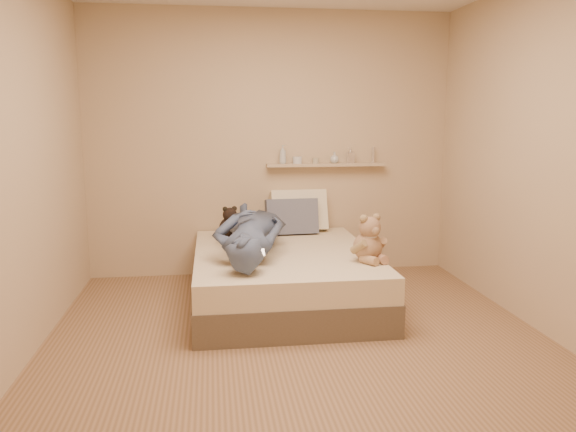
{
  "coord_description": "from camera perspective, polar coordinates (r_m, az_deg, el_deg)",
  "views": [
    {
      "loc": [
        -0.59,
        -3.67,
        1.57
      ],
      "look_at": [
        0.0,
        0.65,
        0.8
      ],
      "focal_mm": 35.0,
      "sensor_mm": 36.0,
      "label": 1
    }
  ],
  "objects": [
    {
      "name": "shelf_bottles",
      "position": [
        5.62,
        3.2,
        6.03
      ],
      "size": [
        0.98,
        0.1,
        0.18
      ],
      "color": "#B9C0C2",
      "rests_on": "wall_shelf"
    },
    {
      "name": "wall_shelf",
      "position": [
        5.64,
        3.92,
        5.22
      ],
      "size": [
        1.2,
        0.12,
        0.03
      ],
      "primitive_type": "cube",
      "color": "tan",
      "rests_on": "wall_back"
    },
    {
      "name": "pillow_cream",
      "position": [
        5.57,
        1.1,
        0.51
      ],
      "size": [
        0.56,
        0.3,
        0.43
      ],
      "primitive_type": "cube",
      "rotation": [
        -0.34,
        0.0,
        0.03
      ],
      "color": "beige",
      "rests_on": "bed"
    },
    {
      "name": "bed",
      "position": [
        4.83,
        -0.45,
        -6.17
      ],
      "size": [
        1.5,
        1.9,
        0.45
      ],
      "color": "brown",
      "rests_on": "floor"
    },
    {
      "name": "dark_plush",
      "position": [
        5.26,
        -5.93,
        -0.86
      ],
      "size": [
        0.2,
        0.2,
        0.31
      ],
      "color": "black",
      "rests_on": "bed"
    },
    {
      "name": "teddy_bear",
      "position": [
        4.44,
        8.24,
        -2.61
      ],
      "size": [
        0.3,
        0.31,
        0.38
      ],
      "color": "#9A7554",
      "rests_on": "bed"
    },
    {
      "name": "pillow_grey",
      "position": [
        5.43,
        0.38,
        -0.07
      ],
      "size": [
        0.51,
        0.23,
        0.36
      ],
      "primitive_type": "cube",
      "rotation": [
        -0.2,
        0.0,
        0.05
      ],
      "color": "slate",
      "rests_on": "bed"
    },
    {
      "name": "person",
      "position": [
        4.68,
        -3.79,
        -1.48
      ],
      "size": [
        0.81,
        1.65,
        0.38
      ],
      "primitive_type": "imported",
      "rotation": [
        0.0,
        0.0,
        2.99
      ],
      "color": "#414C66",
      "rests_on": "bed"
    },
    {
      "name": "room",
      "position": [
        3.73,
        1.36,
        5.86
      ],
      "size": [
        3.8,
        3.8,
        3.8
      ],
      "color": "#8D6749",
      "rests_on": "ground"
    },
    {
      "name": "game_console",
      "position": [
        4.12,
        -3.46,
        -3.77
      ],
      "size": [
        0.16,
        0.07,
        0.05
      ],
      "color": "silver",
      "rests_on": "bed"
    }
  ]
}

